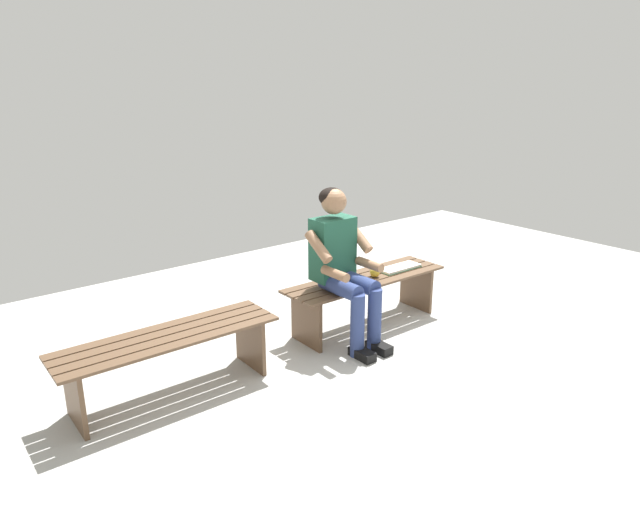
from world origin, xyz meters
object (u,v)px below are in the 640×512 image
(bench_near, at_px, (366,289))
(apple, at_px, (375,272))
(book_open, at_px, (399,268))
(person_seated, at_px, (342,261))
(bench_far, at_px, (169,350))

(bench_near, xyz_separation_m, apple, (-0.07, 0.04, 0.15))
(book_open, bearing_deg, apple, 3.83)
(bench_near, height_order, person_seated, person_seated)
(bench_far, distance_m, person_seated, 1.48)
(person_seated, relative_size, apple, 14.32)
(bench_near, bearing_deg, person_seated, 15.48)
(apple, bearing_deg, person_seated, 8.36)
(bench_far, bearing_deg, apple, 178.86)
(bench_near, height_order, bench_far, same)
(bench_near, relative_size, book_open, 3.65)
(bench_far, bearing_deg, bench_near, -180.00)
(book_open, bearing_deg, person_seated, 7.01)
(bench_near, bearing_deg, apple, 150.69)
(bench_far, xyz_separation_m, book_open, (-2.17, 0.02, 0.12))
(bench_near, height_order, book_open, book_open)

